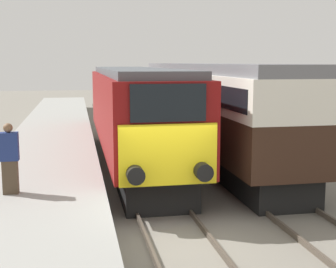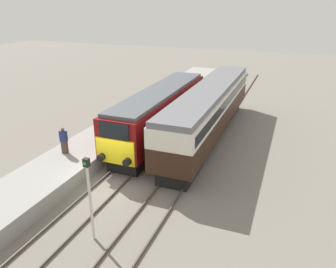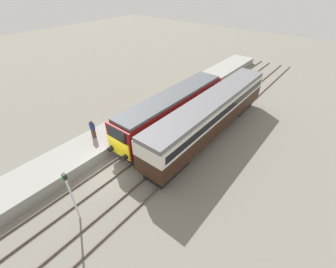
# 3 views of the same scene
# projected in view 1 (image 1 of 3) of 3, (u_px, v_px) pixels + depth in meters

# --- Properties ---
(ground_plane) EXTENTS (120.00, 120.00, 0.00)m
(ground_plane) POSITION_uv_depth(u_px,v_px,m) (178.00, 241.00, 10.69)
(ground_plane) COLOR slate
(platform_left) EXTENTS (3.50, 50.00, 0.91)m
(platform_left) POSITION_uv_depth(u_px,v_px,m) (49.00, 158.00, 17.76)
(platform_left) COLOR gray
(platform_left) RESTS_ON ground_plane
(rails_near_track) EXTENTS (1.51, 60.00, 0.14)m
(rails_near_track) POSITION_uv_depth(u_px,v_px,m) (146.00, 183.00, 15.53)
(rails_near_track) COLOR #4C4238
(rails_near_track) RESTS_ON ground_plane
(rails_far_track) EXTENTS (1.50, 60.00, 0.14)m
(rails_far_track) POSITION_uv_depth(u_px,v_px,m) (243.00, 178.00, 16.18)
(rails_far_track) COLOR #4C4238
(rails_far_track) RESTS_ON ground_plane
(locomotive) EXTENTS (2.70, 14.16, 3.82)m
(locomotive) POSITION_uv_depth(u_px,v_px,m) (134.00, 112.00, 18.20)
(locomotive) COLOR black
(locomotive) RESTS_ON ground_plane
(passenger_carriage) EXTENTS (2.75, 17.51, 3.99)m
(passenger_carriage) POSITION_uv_depth(u_px,v_px,m) (208.00, 100.00, 20.29)
(passenger_carriage) COLOR black
(passenger_carriage) RESTS_ON ground_plane
(person_on_platform) EXTENTS (0.44, 0.26, 1.71)m
(person_on_platform) POSITION_uv_depth(u_px,v_px,m) (10.00, 159.00, 11.15)
(person_on_platform) COLOR #473828
(person_on_platform) RESTS_ON platform_left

